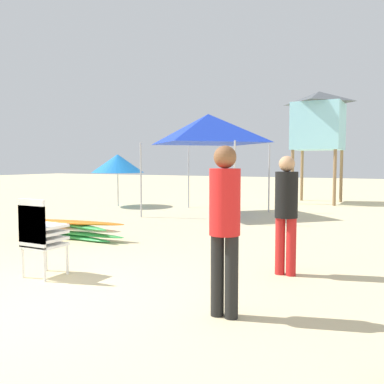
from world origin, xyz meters
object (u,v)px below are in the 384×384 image
Objects in this scene: stacked_plastic_chairs at (39,231)px; popup_canopy at (208,129)px; lifeguard_near_left at (225,219)px; lifeguard_near_center at (286,207)px; beach_umbrella_mid at (118,163)px; surfboard_pile at (73,229)px; lifeguard_tower at (318,121)px.

popup_canopy is at bearing 97.46° from stacked_plastic_chairs.
lifeguard_near_left is at bearing -3.42° from stacked_plastic_chairs.
lifeguard_near_center is 0.90× the size of beach_umbrella_mid.
popup_canopy is at bearing 81.47° from surfboard_pile.
lifeguard_near_left reaches higher than surfboard_pile.
stacked_plastic_chairs is 7.76m from popup_canopy.
popup_canopy is at bearing -112.70° from lifeguard_tower.
lifeguard_near_left reaches higher than lifeguard_near_center.
lifeguard_near_left is 11.35m from beach_umbrella_mid.
lifeguard_tower is (-1.75, 10.99, 2.22)m from lifeguard_near_center.
surfboard_pile is at bearing 171.31° from lifeguard_near_center.
beach_umbrella_mid is at bearing 119.47° from surfboard_pile.
stacked_plastic_chairs is at bearing -149.80° from lifeguard_near_center.
stacked_plastic_chairs is 3.03m from surfboard_pile.
lifeguard_tower reaches higher than lifeguard_near_left.
beach_umbrella_mid is at bearing 121.23° from stacked_plastic_chairs.
lifeguard_near_left is 0.58× the size of popup_canopy.
popup_canopy is at bearing -9.33° from beach_umbrella_mid.
stacked_plastic_chairs is 9.51m from beach_umbrella_mid.
lifeguard_tower is at bearing 97.21° from lifeguard_near_left.
lifeguard_near_left is at bearing -29.81° from surfboard_pile.
popup_canopy is (-3.96, 5.71, 1.63)m from lifeguard_near_center.
lifeguard_near_center is 7.13m from popup_canopy.
beach_umbrella_mid is at bearing 133.24° from lifeguard_near_left.
stacked_plastic_chairs is 0.43× the size of surfboard_pile.
beach_umbrella_mid reaches higher than lifeguard_near_left.
stacked_plastic_chairs is at bearing -54.95° from surfboard_pile.
popup_canopy is at bearing 116.75° from lifeguard_near_left.
lifeguard_near_left is 13.18m from lifeguard_tower.
beach_umbrella_mid reaches higher than stacked_plastic_chairs.
lifeguard_near_center is at bearing -8.69° from surfboard_pile.
surfboard_pile is 4.83m from lifeguard_near_center.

